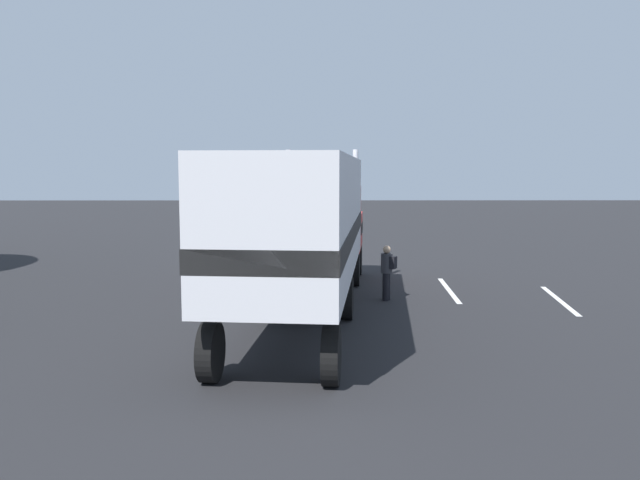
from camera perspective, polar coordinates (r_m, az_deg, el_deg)
name	(u,v)px	position (r m, az deg, el deg)	size (l,w,h in m)	color
ground_plane	(337,277)	(23.69, 1.50, -3.21)	(120.00, 120.00, 0.00)	#232326
lane_stripe_near	(449,290)	(21.44, 11.16, -4.29)	(4.40, 0.16, 0.01)	silver
lane_stripe_mid	(559,300)	(20.68, 20.12, -4.93)	(4.40, 0.16, 0.01)	silver
semi_truck	(305,221)	(16.86, -1.34, 1.65)	(14.35, 4.01, 4.50)	#B21919
person_bystander	(387,270)	(19.37, 5.88, -2.66)	(0.41, 0.48, 1.63)	black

